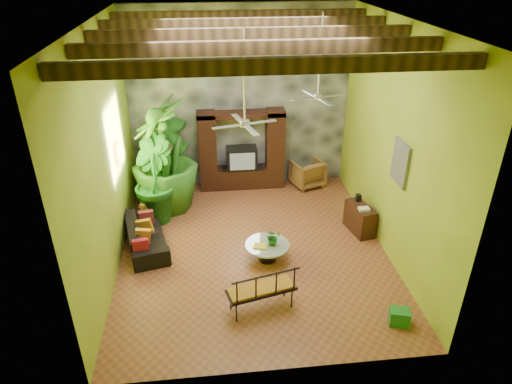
{
  "coord_description": "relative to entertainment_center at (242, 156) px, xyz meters",
  "views": [
    {
      "loc": [
        -0.91,
        -8.69,
        6.17
      ],
      "look_at": [
        0.08,
        0.2,
        1.37
      ],
      "focal_mm": 32.0,
      "sensor_mm": 36.0,
      "label": 1
    }
  ],
  "objects": [
    {
      "name": "left_wall",
      "position": [
        -3.0,
        -3.14,
        1.53
      ],
      "size": [
        0.02,
        7.0,
        5.0
      ],
      "primitive_type": "cube",
      "color": "olive",
      "rests_on": "ground"
    },
    {
      "name": "tall_plant_c",
      "position": [
        -2.06,
        -0.99,
        0.54
      ],
      "size": [
        1.93,
        1.93,
        3.01
      ],
      "primitive_type": "imported",
      "rotation": [
        0.0,
        0.0,
        4.87
      ],
      "color": "#2C681B",
      "rests_on": "ground"
    },
    {
      "name": "entertainment_center",
      "position": [
        0.0,
        0.0,
        0.0
      ],
      "size": [
        2.4,
        0.55,
        2.3
      ],
      "color": "black",
      "rests_on": "ground"
    },
    {
      "name": "back_wall",
      "position": [
        0.0,
        0.36,
        1.53
      ],
      "size": [
        6.0,
        0.02,
        5.0
      ],
      "primitive_type": "cube",
      "color": "olive",
      "rests_on": "ground"
    },
    {
      "name": "side_console",
      "position": [
        2.65,
        -2.7,
        -0.61
      ],
      "size": [
        0.58,
        0.95,
        0.71
      ],
      "primitive_type": "cube",
      "rotation": [
        0.0,
        0.0,
        0.22
      ],
      "color": "#392512",
      "rests_on": "ground"
    },
    {
      "name": "wall_art_mask",
      "position": [
        -2.96,
        -2.14,
        1.13
      ],
      "size": [
        0.06,
        0.32,
        0.55
      ],
      "primitive_type": "cube",
      "color": "gold",
      "rests_on": "left_wall"
    },
    {
      "name": "ceiling",
      "position": [
        0.0,
        -3.14,
        4.03
      ],
      "size": [
        6.0,
        7.0,
        0.02
      ],
      "primitive_type": "cube",
      "color": "silver",
      "rests_on": "back_wall"
    },
    {
      "name": "ceiling_beams",
      "position": [
        0.0,
        -3.14,
        3.81
      ],
      "size": [
        5.95,
        5.36,
        0.22
      ],
      "color": "#3E2813",
      "rests_on": "ceiling"
    },
    {
      "name": "sofa",
      "position": [
        -2.48,
        -2.71,
        -0.66
      ],
      "size": [
        1.26,
        2.21,
        0.61
      ],
      "primitive_type": "imported",
      "rotation": [
        0.0,
        0.0,
        1.8
      ],
      "color": "black",
      "rests_on": "ground"
    },
    {
      "name": "green_bin",
      "position": [
        2.43,
        -5.84,
        -0.81
      ],
      "size": [
        0.42,
        0.36,
        0.32
      ],
      "primitive_type": "cube",
      "rotation": [
        0.0,
        0.0,
        -0.29
      ],
      "color": "#217D41",
      "rests_on": "ground"
    },
    {
      "name": "tall_plant_a",
      "position": [
        -2.03,
        -0.13,
        0.24
      ],
      "size": [
        1.51,
        1.32,
        2.4
      ],
      "primitive_type": "imported",
      "rotation": [
        0.0,
        0.0,
        0.45
      ],
      "color": "#22651A",
      "rests_on": "ground"
    },
    {
      "name": "tall_plant_b",
      "position": [
        -2.34,
        -1.51,
        0.14
      ],
      "size": [
        1.37,
        1.5,
        2.21
      ],
      "primitive_type": "imported",
      "rotation": [
        0.0,
        0.0,
        1.96
      ],
      "color": "#1B6820",
      "rests_on": "ground"
    },
    {
      "name": "ground",
      "position": [
        0.0,
        -3.14,
        -0.97
      ],
      "size": [
        7.0,
        7.0,
        0.0
      ],
      "primitive_type": "plane",
      "color": "brown",
      "rests_on": "ground"
    },
    {
      "name": "wall_art_painting",
      "position": [
        2.96,
        -3.74,
        1.33
      ],
      "size": [
        0.06,
        0.7,
        0.9
      ],
      "primitive_type": "cube",
      "color": "teal",
      "rests_on": "right_wall"
    },
    {
      "name": "right_wall",
      "position": [
        3.0,
        -3.14,
        1.53
      ],
      "size": [
        0.02,
        7.0,
        5.0
      ],
      "primitive_type": "cube",
      "color": "olive",
      "rests_on": "ground"
    },
    {
      "name": "iron_bench",
      "position": [
        -0.06,
        -5.23,
        -0.42
      ],
      "size": [
        1.39,
        0.8,
        0.57
      ],
      "rotation": [
        0.0,
        0.0,
        0.25
      ],
      "color": "black",
      "rests_on": "ground"
    },
    {
      "name": "centerpiece_plant",
      "position": [
        0.38,
        -3.61,
        -0.38
      ],
      "size": [
        0.38,
        0.34,
        0.37
      ],
      "primitive_type": "imported",
      "rotation": [
        0.0,
        0.0,
        0.19
      ],
      "color": "#1B5A17",
      "rests_on": "coffee_table"
    },
    {
      "name": "stone_accent_wall",
      "position": [
        0.0,
        0.3,
        1.53
      ],
      "size": [
        5.98,
        0.1,
        4.98
      ],
      "primitive_type": "cube",
      "color": "#34373B",
      "rests_on": "ground"
    },
    {
      "name": "coffee_table",
      "position": [
        0.26,
        -3.59,
        -0.71
      ],
      "size": [
        0.98,
        0.98,
        0.4
      ],
      "rotation": [
        0.0,
        0.0,
        -0.05
      ],
      "color": "black",
      "rests_on": "ground"
    },
    {
      "name": "ceiling_fan_back",
      "position": [
        1.6,
        -1.94,
        2.44
      ],
      "size": [
        1.28,
        1.28,
        1.86
      ],
      "color": "silver",
      "rests_on": "ceiling"
    },
    {
      "name": "wicker_armchair",
      "position": [
        1.89,
        -0.12,
        -0.58
      ],
      "size": [
        1.08,
        1.09,
        0.78
      ],
      "primitive_type": "imported",
      "rotation": [
        0.0,
        0.0,
        3.49
      ],
      "color": "brown",
      "rests_on": "ground"
    },
    {
      "name": "ceiling_fan_front",
      "position": [
        -0.2,
        -3.54,
        2.44
      ],
      "size": [
        1.28,
        1.28,
        1.86
      ],
      "color": "silver",
      "rests_on": "ceiling"
    },
    {
      "name": "yellow_tray",
      "position": [
        0.09,
        -3.67,
        -0.55
      ],
      "size": [
        0.33,
        0.28,
        0.03
      ],
      "primitive_type": "cube",
      "rotation": [
        0.0,
        0.0,
        -0.29
      ],
      "color": "yellow",
      "rests_on": "coffee_table"
    }
  ]
}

